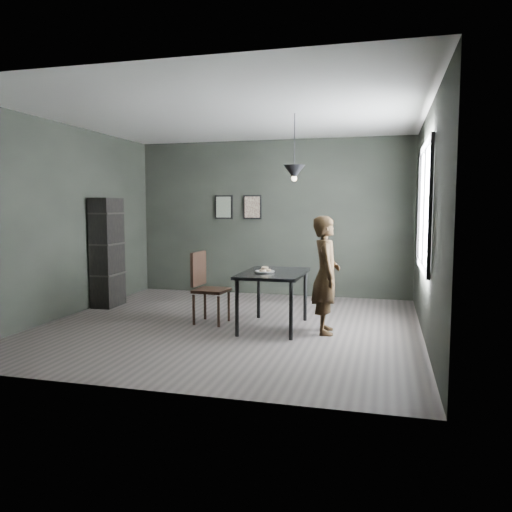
% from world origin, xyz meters
% --- Properties ---
extents(ground, '(5.00, 5.00, 0.00)m').
position_xyz_m(ground, '(0.00, 0.00, 0.00)').
color(ground, '#36312E').
rests_on(ground, ground).
extents(back_wall, '(5.00, 0.10, 2.80)m').
position_xyz_m(back_wall, '(0.00, 2.50, 1.40)').
color(back_wall, black).
rests_on(back_wall, ground).
extents(ceiling, '(5.00, 5.00, 0.02)m').
position_xyz_m(ceiling, '(0.00, 0.00, 2.80)').
color(ceiling, silver).
rests_on(ceiling, ground).
extents(window_assembly, '(0.04, 1.96, 1.56)m').
position_xyz_m(window_assembly, '(2.47, 0.20, 1.60)').
color(window_assembly, white).
rests_on(window_assembly, ground).
extents(cafe_table, '(0.80, 1.20, 0.75)m').
position_xyz_m(cafe_table, '(0.60, 0.00, 0.67)').
color(cafe_table, black).
rests_on(cafe_table, ground).
extents(white_plate, '(0.23, 0.23, 0.01)m').
position_xyz_m(white_plate, '(0.50, -0.08, 0.76)').
color(white_plate, silver).
rests_on(white_plate, cafe_table).
extents(donut_pile, '(0.16, 0.16, 0.07)m').
position_xyz_m(donut_pile, '(0.50, -0.08, 0.79)').
color(donut_pile, '#F6E8BF').
rests_on(donut_pile, white_plate).
extents(woman, '(0.45, 0.60, 1.49)m').
position_xyz_m(woman, '(1.30, -0.08, 0.75)').
color(woman, black).
rests_on(woman, ground).
extents(wood_chair, '(0.46, 0.46, 0.99)m').
position_xyz_m(wood_chair, '(-0.38, 0.07, 0.56)').
color(wood_chair, black).
rests_on(wood_chair, ground).
extents(shelf_unit, '(0.36, 0.60, 1.74)m').
position_xyz_m(shelf_unit, '(-2.32, 0.78, 0.87)').
color(shelf_unit, black).
rests_on(shelf_unit, ground).
extents(pendant_lamp, '(0.28, 0.28, 0.86)m').
position_xyz_m(pendant_lamp, '(0.85, 0.10, 2.05)').
color(pendant_lamp, black).
rests_on(pendant_lamp, ground).
extents(framed_print_left, '(0.34, 0.04, 0.44)m').
position_xyz_m(framed_print_left, '(-0.90, 2.47, 1.60)').
color(framed_print_left, black).
rests_on(framed_print_left, ground).
extents(framed_print_right, '(0.34, 0.04, 0.44)m').
position_xyz_m(framed_print_right, '(-0.35, 2.47, 1.60)').
color(framed_print_right, black).
rests_on(framed_print_right, ground).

